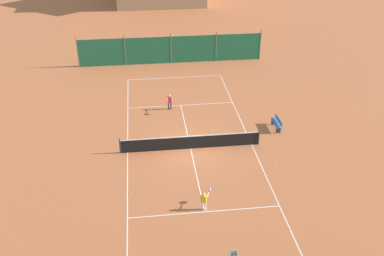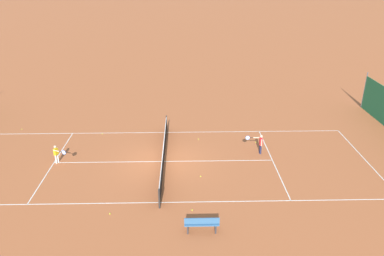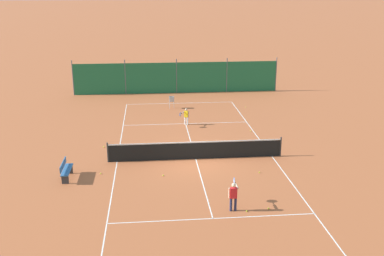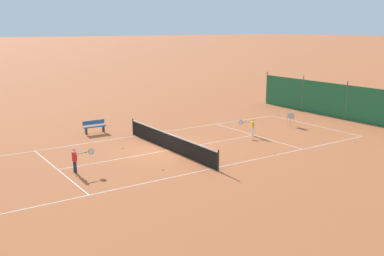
{
  "view_description": "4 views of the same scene",
  "coord_description": "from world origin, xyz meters",
  "px_view_note": "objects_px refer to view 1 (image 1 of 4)",
  "views": [
    {
      "loc": [
        -2.94,
        -24.78,
        15.66
      ],
      "look_at": [
        0.24,
        1.16,
        0.88
      ],
      "focal_mm": 42.0,
      "sensor_mm": 36.0,
      "label": 1
    },
    {
      "loc": [
        19.27,
        1.18,
        10.67
      ],
      "look_at": [
        -1.79,
        1.7,
        1.34
      ],
      "focal_mm": 35.0,
      "sensor_mm": 36.0,
      "label": 2
    },
    {
      "loc": [
        2.33,
        21.92,
        8.66
      ],
      "look_at": [
        0.13,
        -0.72,
        1.49
      ],
      "focal_mm": 42.0,
      "sensor_mm": 36.0,
      "label": 3
    },
    {
      "loc": [
        -21.05,
        12.68,
        6.84
      ],
      "look_at": [
        0.97,
        -2.19,
        0.83
      ],
      "focal_mm": 42.0,
      "sensor_mm": 36.0,
      "label": 4
    }
  ],
  "objects_px": {
    "tennis_ball_far_corner": "(212,131)",
    "courtside_bench": "(277,123)",
    "player_near_baseline": "(204,199)",
    "tennis_ball_alley_left": "(163,108)",
    "tennis_ball_by_net_right": "(151,110)",
    "tennis_net": "(191,142)",
    "tennis_ball_service_box": "(274,162)",
    "tennis_ball_by_net_left": "(131,193)",
    "tennis_ball_mid_court": "(145,134)",
    "tennis_ball_alley_right": "(256,132)",
    "player_far_baseline": "(170,101)"
  },
  "relations": [
    {
      "from": "tennis_net",
      "to": "tennis_ball_far_corner",
      "type": "relative_size",
      "value": 139.09
    },
    {
      "from": "tennis_ball_service_box",
      "to": "tennis_ball_by_net_left",
      "type": "xyz_separation_m",
      "value": [
        -8.9,
        -2.08,
        0.0
      ]
    },
    {
      "from": "player_far_baseline",
      "to": "tennis_ball_alley_right",
      "type": "bearing_deg",
      "value": -36.67
    },
    {
      "from": "tennis_ball_by_net_right",
      "to": "tennis_ball_alley_right",
      "type": "bearing_deg",
      "value": -31.01
    },
    {
      "from": "tennis_ball_by_net_right",
      "to": "player_near_baseline",
      "type": "bearing_deg",
      "value": -78.79
    },
    {
      "from": "player_near_baseline",
      "to": "tennis_ball_mid_court",
      "type": "xyz_separation_m",
      "value": [
        -2.9,
        8.3,
        -0.62
      ]
    },
    {
      "from": "tennis_net",
      "to": "tennis_ball_service_box",
      "type": "relative_size",
      "value": 139.09
    },
    {
      "from": "tennis_ball_mid_court",
      "to": "courtside_bench",
      "type": "bearing_deg",
      "value": -1.46
    },
    {
      "from": "tennis_ball_far_corner",
      "to": "tennis_ball_alley_left",
      "type": "bearing_deg",
      "value": 129.54
    },
    {
      "from": "tennis_ball_service_box",
      "to": "tennis_ball_by_net_right",
      "type": "distance_m",
      "value": 10.95
    },
    {
      "from": "tennis_ball_mid_court",
      "to": "courtside_bench",
      "type": "relative_size",
      "value": 0.04
    },
    {
      "from": "tennis_ball_alley_right",
      "to": "player_far_baseline",
      "type": "bearing_deg",
      "value": 143.33
    },
    {
      "from": "player_far_baseline",
      "to": "tennis_ball_mid_court",
      "type": "xyz_separation_m",
      "value": [
        -1.98,
        -3.64,
        -0.68
      ]
    },
    {
      "from": "player_near_baseline",
      "to": "player_far_baseline",
      "type": "relative_size",
      "value": 0.91
    },
    {
      "from": "tennis_ball_mid_court",
      "to": "courtside_bench",
      "type": "height_order",
      "value": "courtside_bench"
    },
    {
      "from": "player_near_baseline",
      "to": "tennis_ball_by_net_left",
      "type": "distance_m",
      "value": 4.36
    },
    {
      "from": "tennis_ball_by_net_right",
      "to": "tennis_ball_far_corner",
      "type": "bearing_deg",
      "value": -42.18
    },
    {
      "from": "tennis_ball_alley_right",
      "to": "tennis_ball_alley_left",
      "type": "xyz_separation_m",
      "value": [
        -6.23,
        4.45,
        0.0
      ]
    },
    {
      "from": "player_near_baseline",
      "to": "tennis_ball_alley_left",
      "type": "distance_m",
      "value": 12.24
    },
    {
      "from": "player_far_baseline",
      "to": "tennis_ball_alley_right",
      "type": "relative_size",
      "value": 18.45
    },
    {
      "from": "tennis_net",
      "to": "tennis_ball_alley_left",
      "type": "xyz_separation_m",
      "value": [
        -1.44,
        5.99,
        -0.47
      ]
    },
    {
      "from": "player_far_baseline",
      "to": "tennis_ball_by_net_right",
      "type": "bearing_deg",
      "value": 177.76
    },
    {
      "from": "tennis_ball_far_corner",
      "to": "courtside_bench",
      "type": "distance_m",
      "value": 4.58
    },
    {
      "from": "tennis_ball_by_net_left",
      "to": "tennis_ball_far_corner",
      "type": "bearing_deg",
      "value": 48.45
    },
    {
      "from": "tennis_ball_mid_court",
      "to": "tennis_ball_alley_left",
      "type": "xyz_separation_m",
      "value": [
        1.46,
        3.84,
        0.0
      ]
    },
    {
      "from": "tennis_net",
      "to": "player_far_baseline",
      "type": "height_order",
      "value": "player_far_baseline"
    },
    {
      "from": "tennis_ball_alley_left",
      "to": "tennis_ball_service_box",
      "type": "bearing_deg",
      "value": -52.16
    },
    {
      "from": "tennis_net",
      "to": "courtside_bench",
      "type": "bearing_deg",
      "value": 16.8
    },
    {
      "from": "player_near_baseline",
      "to": "player_far_baseline",
      "type": "xyz_separation_m",
      "value": [
        -0.92,
        11.94,
        0.06
      ]
    },
    {
      "from": "player_far_baseline",
      "to": "tennis_ball_by_net_left",
      "type": "xyz_separation_m",
      "value": [
        -3.01,
        -10.14,
        -0.68
      ]
    },
    {
      "from": "tennis_ball_alley_left",
      "to": "tennis_ball_alley_right",
      "type": "bearing_deg",
      "value": -35.51
    },
    {
      "from": "player_near_baseline",
      "to": "tennis_ball_far_corner",
      "type": "xyz_separation_m",
      "value": [
        1.78,
        8.23,
        -0.62
      ]
    },
    {
      "from": "tennis_ball_far_corner",
      "to": "player_near_baseline",
      "type": "bearing_deg",
      "value": -102.18
    },
    {
      "from": "player_far_baseline",
      "to": "tennis_ball_by_net_left",
      "type": "relative_size",
      "value": 18.45
    },
    {
      "from": "tennis_ball_service_box",
      "to": "tennis_net",
      "type": "bearing_deg",
      "value": 155.47
    },
    {
      "from": "tennis_ball_alley_right",
      "to": "tennis_ball_far_corner",
      "type": "xyz_separation_m",
      "value": [
        -3.01,
        0.54,
        0.0
      ]
    },
    {
      "from": "tennis_ball_alley_right",
      "to": "tennis_ball_alley_left",
      "type": "distance_m",
      "value": 7.65
    },
    {
      "from": "player_near_baseline",
      "to": "tennis_ball_far_corner",
      "type": "height_order",
      "value": "player_near_baseline"
    },
    {
      "from": "tennis_net",
      "to": "tennis_ball_service_box",
      "type": "height_order",
      "value": "tennis_net"
    },
    {
      "from": "tennis_net",
      "to": "player_near_baseline",
      "type": "distance_m",
      "value": 6.15
    },
    {
      "from": "tennis_net",
      "to": "tennis_ball_far_corner",
      "type": "bearing_deg",
      "value": 49.44
    },
    {
      "from": "tennis_ball_by_net_left",
      "to": "tennis_ball_alley_right",
      "type": "bearing_deg",
      "value": 34.07
    },
    {
      "from": "player_far_baseline",
      "to": "tennis_ball_alley_left",
      "type": "xyz_separation_m",
      "value": [
        -0.53,
        0.2,
        -0.68
      ]
    },
    {
      "from": "player_far_baseline",
      "to": "tennis_ball_far_corner",
      "type": "height_order",
      "value": "player_far_baseline"
    },
    {
      "from": "tennis_ball_by_net_right",
      "to": "tennis_ball_alley_left",
      "type": "bearing_deg",
      "value": 8.61
    },
    {
      "from": "player_far_baseline",
      "to": "player_near_baseline",
      "type": "bearing_deg",
      "value": -85.59
    },
    {
      "from": "tennis_ball_service_box",
      "to": "tennis_ball_far_corner",
      "type": "xyz_separation_m",
      "value": [
        -3.2,
        4.36,
        0.0
      ]
    },
    {
      "from": "player_far_baseline",
      "to": "tennis_ball_alley_left",
      "type": "distance_m",
      "value": 0.88
    },
    {
      "from": "player_far_baseline",
      "to": "tennis_ball_by_net_right",
      "type": "xyz_separation_m",
      "value": [
        -1.46,
        0.06,
        -0.68
      ]
    },
    {
      "from": "player_near_baseline",
      "to": "tennis_ball_alley_right",
      "type": "distance_m",
      "value": 9.08
    }
  ]
}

